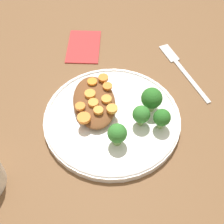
{
  "coord_description": "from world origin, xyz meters",
  "views": [
    {
      "loc": [
        0.37,
        -0.06,
        0.51
      ],
      "look_at": [
        0.0,
        0.0,
        0.03
      ],
      "focal_mm": 50.0,
      "sensor_mm": 36.0,
      "label": 1
    }
  ],
  "objects": [
    {
      "name": "carrot_slice_7",
      "position": [
        -0.02,
        -0.03,
        0.04
      ],
      "size": [
        0.02,
        0.02,
        0.01
      ],
      "primitive_type": "cylinder",
      "color": "orange",
      "rests_on": "stew_mound"
    },
    {
      "name": "carrot_slice_0",
      "position": [
        0.01,
        -0.06,
        0.04
      ],
      "size": [
        0.03,
        0.03,
        0.01
      ],
      "primitive_type": "cylinder",
      "color": "orange",
      "rests_on": "stew_mound"
    },
    {
      "name": "ground_plane",
      "position": [
        0.0,
        0.0,
        0.0
      ],
      "size": [
        4.0,
        4.0,
        0.0
      ],
      "primitive_type": "plane",
      "color": "brown"
    },
    {
      "name": "carrot_slice_3",
      "position": [
        -0.03,
        -0.01,
        0.04
      ],
      "size": [
        0.02,
        0.02,
        0.01
      ],
      "primitive_type": "cylinder",
      "color": "orange",
      "rests_on": "stew_mound"
    },
    {
      "name": "fork",
      "position": [
        -0.13,
        0.18,
        0.0
      ],
      "size": [
        0.2,
        0.07,
        0.01
      ],
      "rotation": [
        0.0,
        0.0,
        9.67
      ],
      "color": "silver",
      "rests_on": "ground_plane"
    },
    {
      "name": "carrot_slice_2",
      "position": [
        -0.06,
        -0.0,
        0.04
      ],
      "size": [
        0.02,
        0.02,
        0.0
      ],
      "primitive_type": "cylinder",
      "color": "orange",
      "rests_on": "stew_mound"
    },
    {
      "name": "broccoli_floret_0",
      "position": [
        -0.01,
        0.08,
        0.05
      ],
      "size": [
        0.04,
        0.04,
        0.05
      ],
      "color": "#7FA85B",
      "rests_on": "plate"
    },
    {
      "name": "carrot_slice_1",
      "position": [
        -0.08,
        -0.03,
        0.04
      ],
      "size": [
        0.02,
        0.02,
        0.0
      ],
      "primitive_type": "cylinder",
      "color": "orange",
      "rests_on": "stew_mound"
    },
    {
      "name": "stew_mound",
      "position": [
        -0.04,
        -0.03,
        0.03
      ],
      "size": [
        0.14,
        0.08,
        0.02
      ],
      "primitive_type": "ellipsoid",
      "color": "brown",
      "rests_on": "plate"
    },
    {
      "name": "carrot_slice_6",
      "position": [
        -0.0,
        0.0,
        0.04
      ],
      "size": [
        0.02,
        0.02,
        0.01
      ],
      "primitive_type": "cylinder",
      "color": "orange",
      "rests_on": "stew_mound"
    },
    {
      "name": "carrot_slice_8",
      "position": [
        -0.02,
        -0.06,
        0.04
      ],
      "size": [
        0.02,
        0.02,
        0.01
      ],
      "primitive_type": "cylinder",
      "color": "orange",
      "rests_on": "stew_mound"
    },
    {
      "name": "carrot_slice_9",
      "position": [
        -0.08,
        -0.01,
        0.04
      ],
      "size": [
        0.02,
        0.02,
        0.01
      ],
      "primitive_type": "cylinder",
      "color": "orange",
      "rests_on": "stew_mound"
    },
    {
      "name": "carrot_slice_4",
      "position": [
        -0.04,
        -0.04,
        0.04
      ],
      "size": [
        0.02,
        0.02,
        0.01
      ],
      "primitive_type": "cylinder",
      "color": "orange",
      "rests_on": "stew_mound"
    },
    {
      "name": "napkin",
      "position": [
        -0.23,
        -0.03,
        0.0
      ],
      "size": [
        0.13,
        0.1,
        0.01
      ],
      "rotation": [
        0.0,
        0.0,
        -0.19
      ],
      "color": "#B73333",
      "rests_on": "ground_plane"
    },
    {
      "name": "broccoli_floret_3",
      "position": [
        0.02,
        0.05,
        0.04
      ],
      "size": [
        0.03,
        0.03,
        0.05
      ],
      "color": "#759E51",
      "rests_on": "plate"
    },
    {
      "name": "broccoli_floret_2",
      "position": [
        0.06,
        -0.0,
        0.04
      ],
      "size": [
        0.04,
        0.04,
        0.05
      ],
      "color": "#759E51",
      "rests_on": "plate"
    },
    {
      "name": "carrot_slice_5",
      "position": [
        0.0,
        -0.03,
        0.04
      ],
      "size": [
        0.02,
        0.02,
        0.01
      ],
      "primitive_type": "cylinder",
      "color": "orange",
      "rests_on": "stew_mound"
    },
    {
      "name": "plate",
      "position": [
        0.0,
        0.0,
        0.01
      ],
      "size": [
        0.27,
        0.27,
        0.02
      ],
      "color": "white",
      "rests_on": "ground_plane"
    },
    {
      "name": "broccoli_floret_1",
      "position": [
        0.04,
        0.09,
        0.04
      ],
      "size": [
        0.03,
        0.03,
        0.05
      ],
      "color": "#7FA85B",
      "rests_on": "plate"
    }
  ]
}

